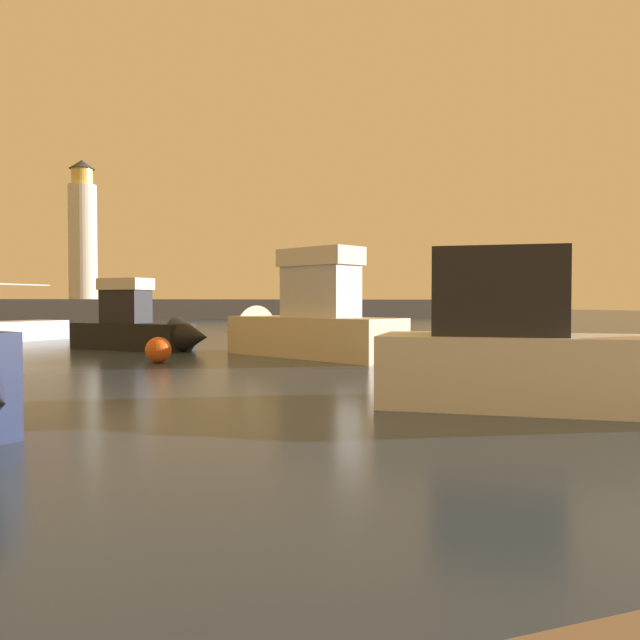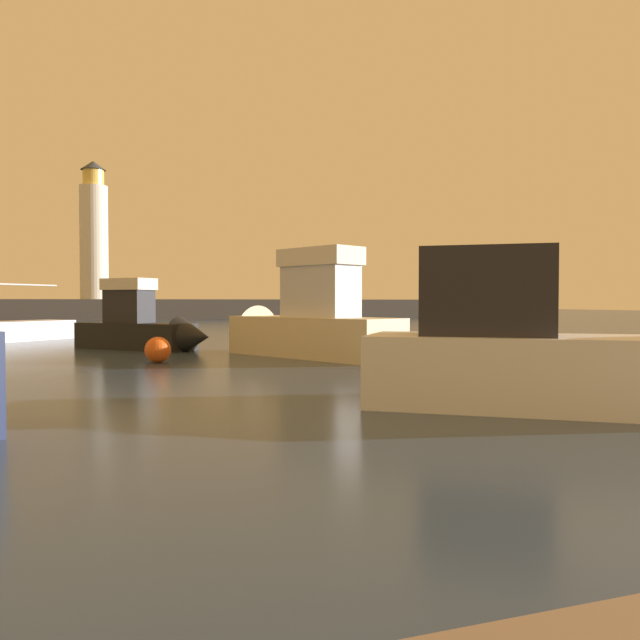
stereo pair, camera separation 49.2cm
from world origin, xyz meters
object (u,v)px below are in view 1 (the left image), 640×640
(motorboat_1, at_px, (594,356))
(motorboat_0, at_px, (297,323))
(lighthouse, at_px, (83,233))
(motorboat_2, at_px, (143,328))
(mooring_buoy, at_px, (158,350))

(motorboat_1, bearing_deg, motorboat_0, 96.51)
(lighthouse, xyz_separation_m, motorboat_2, (2.55, -46.93, -8.52))
(lighthouse, height_order, motorboat_0, lighthouse)
(motorboat_1, relative_size, motorboat_2, 1.32)
(lighthouse, relative_size, motorboat_1, 1.99)
(motorboat_1, distance_m, motorboat_2, 18.91)
(lighthouse, relative_size, motorboat_0, 1.76)
(motorboat_0, distance_m, mooring_buoy, 5.31)
(motorboat_2, xyz_separation_m, mooring_buoy, (0.02, -5.88, -0.50))
(motorboat_1, distance_m, mooring_buoy, 13.56)
(motorboat_0, relative_size, mooring_buoy, 10.20)
(lighthouse, xyz_separation_m, motorboat_0, (7.69, -51.66, -8.23))
(lighthouse, distance_m, mooring_buoy, 53.64)
(motorboat_0, relative_size, motorboat_2, 1.49)
(lighthouse, xyz_separation_m, mooring_buoy, (2.57, -52.81, -9.02))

